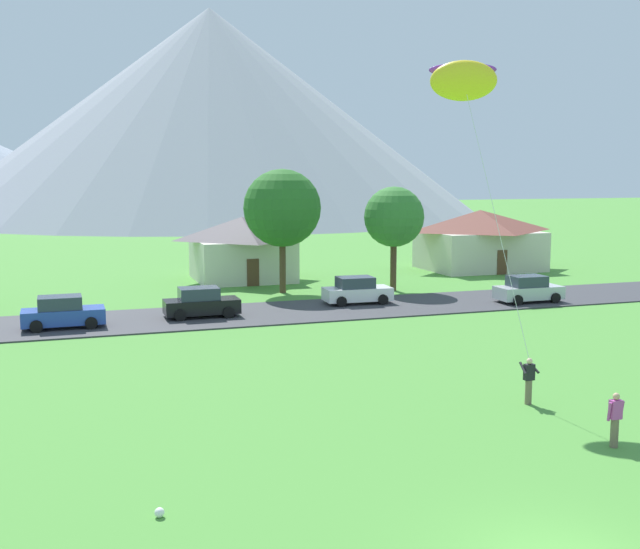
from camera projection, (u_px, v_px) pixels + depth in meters
The scene contains 13 objects.
road_strip at pixel (244, 314), 43.96m from camera, with size 160.00×7.18×0.08m, color #38383D.
mountain_far_east_ridge at pixel (211, 113), 147.52m from camera, with size 104.46×104.46×39.65m, color #8E939E.
house_leftmost at pixel (242, 247), 58.31m from camera, with size 7.65×7.62×4.86m.
house_left_center at pixel (480, 239), 64.71m from camera, with size 9.95×7.75×5.08m.
tree_near_left at pixel (394, 217), 52.56m from camera, with size 4.19×4.19×7.27m.
tree_left_of_center at pixel (282, 208), 51.52m from camera, with size 5.29×5.29×8.47m.
parked_car_white_west_end at pixel (357, 291), 47.42m from camera, with size 4.26×2.20×1.68m.
parked_car_blue_mid_west at pixel (63, 313), 39.94m from camera, with size 4.22×2.12×1.68m.
parked_car_silver_mid_east at pixel (528, 290), 47.97m from camera, with size 4.23×2.13×1.68m.
parked_car_black_east_end at pixel (201, 303), 42.99m from camera, with size 4.20×2.09×1.68m.
kite_flyer_with_kite at pixel (465, 88), 29.33m from camera, with size 2.84×5.57×12.55m.
watcher_person at pixel (615, 419), 22.64m from camera, with size 0.56×0.24×1.68m.
soccer_ball at pixel (159, 513), 18.09m from camera, with size 0.24×0.24×0.24m, color white.
Camera 1 is at (-9.53, -12.64, 8.14)m, focal length 42.62 mm.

